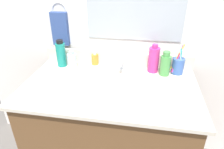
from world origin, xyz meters
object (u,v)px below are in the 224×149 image
object	(u,v)px
bottle_soap_pink	(154,59)
cup_blue_plastic	(178,65)
bottle_toner_green	(165,65)
bottle_mouthwash_teal	(61,54)
bottle_oil_amber	(95,59)
faucet	(122,66)
hand_towel	(60,29)
bottle_gel_clear	(72,61)

from	to	relation	value
bottle_soap_pink	cup_blue_plastic	xyz separation A→B (m)	(0.15, -0.00, -0.03)
bottle_toner_green	bottle_soap_pink	size ratio (longest dim) A/B	0.84
bottle_mouthwash_teal	bottle_oil_amber	distance (m)	0.22
faucet	bottle_soap_pink	distance (m)	0.20
bottle_soap_pink	hand_towel	bearing A→B (deg)	172.30
bottle_oil_amber	faucet	bearing A→B (deg)	-18.40
bottle_oil_amber	bottle_toner_green	bearing A→B (deg)	-9.29
bottle_oil_amber	hand_towel	bearing A→B (deg)	169.87
hand_towel	faucet	distance (m)	0.49
faucet	cup_blue_plastic	xyz separation A→B (m)	(0.34, 0.02, 0.03)
faucet	bottle_oil_amber	bearing A→B (deg)	161.60
bottle_oil_amber	bottle_soap_pink	xyz separation A→B (m)	(0.39, -0.04, 0.04)
bottle_gel_clear	bottle_mouthwash_teal	bearing A→B (deg)	166.36
hand_towel	bottle_mouthwash_teal	distance (m)	0.17
bottle_gel_clear	cup_blue_plastic	distance (m)	0.67
faucet	bottle_oil_amber	size ratio (longest dim) A/B	1.80
bottle_gel_clear	faucet	bearing A→B (deg)	2.65
bottle_soap_pink	cup_blue_plastic	bearing A→B (deg)	-0.05
faucet	bottle_mouthwash_teal	bearing A→B (deg)	179.40
faucet	bottle_toner_green	bearing A→B (deg)	-2.39
bottle_toner_green	bottle_gel_clear	world-z (taller)	bottle_toner_green
bottle_toner_green	bottle_oil_amber	world-z (taller)	bottle_toner_green
bottle_mouthwash_teal	bottle_soap_pink	xyz separation A→B (m)	(0.60, 0.02, -0.00)
faucet	cup_blue_plastic	distance (m)	0.35
bottle_toner_green	bottle_soap_pink	distance (m)	0.08
hand_towel	bottle_oil_amber	size ratio (longest dim) A/B	2.47
bottle_mouthwash_teal	bottle_soap_pink	bearing A→B (deg)	1.69
bottle_toner_green	bottle_gel_clear	bearing A→B (deg)	-179.62
faucet	bottle_gel_clear	distance (m)	0.32
bottle_mouthwash_teal	bottle_gel_clear	size ratio (longest dim) A/B	1.54
bottle_mouthwash_teal	cup_blue_plastic	world-z (taller)	cup_blue_plastic
bottle_mouthwash_teal	cup_blue_plastic	distance (m)	0.75
bottle_mouthwash_teal	bottle_gel_clear	world-z (taller)	bottle_mouthwash_teal
faucet	bottle_oil_amber	world-z (taller)	bottle_oil_amber
faucet	bottle_gel_clear	bearing A→B (deg)	-177.35
bottle_soap_pink	cup_blue_plastic	world-z (taller)	cup_blue_plastic
faucet	bottle_soap_pink	world-z (taller)	bottle_soap_pink
faucet	bottle_mouthwash_teal	size ratio (longest dim) A/B	0.90
bottle_mouthwash_teal	bottle_oil_amber	world-z (taller)	bottle_mouthwash_teal
bottle_oil_amber	bottle_gel_clear	distance (m)	0.15
faucet	cup_blue_plastic	size ratio (longest dim) A/B	0.84
bottle_toner_green	bottle_oil_amber	distance (m)	0.46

